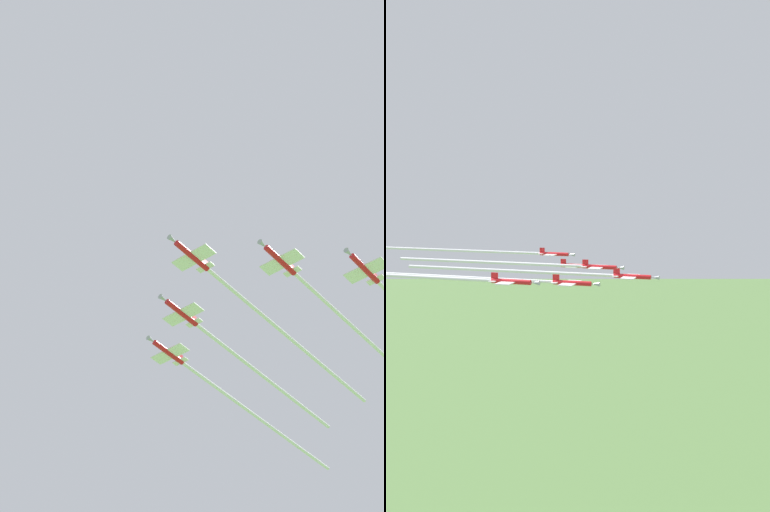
% 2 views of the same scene
% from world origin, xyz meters
% --- Properties ---
extents(jet_lead, '(59.79, 43.46, 2.56)m').
position_xyz_m(jet_lead, '(21.20, -29.97, 128.40)').
color(jet_lead, red).
extents(jet_port_inner, '(58.24, 42.35, 2.56)m').
position_xyz_m(jet_port_inner, '(23.08, -47.02, 128.72)').
color(jet_port_inner, red).
extents(jet_starboard_inner, '(53.00, 38.57, 2.56)m').
position_xyz_m(jet_starboard_inner, '(35.61, -24.67, 128.08)').
color(jet_starboard_inner, red).
extents(jet_port_outer, '(56.20, 40.87, 2.56)m').
position_xyz_m(jet_port_outer, '(23.55, -63.05, 126.94)').
color(jet_port_outer, red).
extents(jet_starboard_outer, '(60.50, 43.98, 2.56)m').
position_xyz_m(jet_starboard_outer, '(55.26, -23.13, 129.85)').
color(jet_starboard_outer, red).
extents(jet_center_rear, '(60.18, 43.74, 2.56)m').
position_xyz_m(jet_center_rear, '(27.37, -81.50, 128.74)').
color(jet_center_rear, red).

